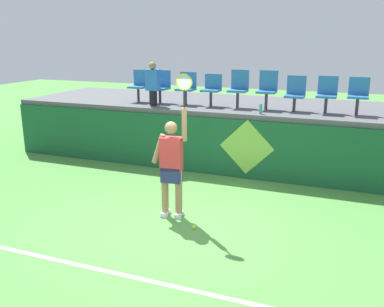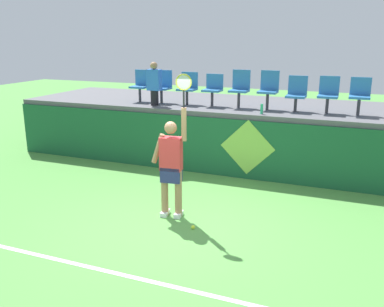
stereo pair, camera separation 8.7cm
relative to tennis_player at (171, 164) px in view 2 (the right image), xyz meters
The scene contains 18 objects.
ground_plane 1.10m from the tennis_player, 56.07° to the right, with size 40.00×40.00×0.00m, color #519342.
court_back_wall 2.66m from the tennis_player, 84.36° to the left, with size 11.92×0.20×1.37m, color #195633.
spectator_platform 4.20m from the tennis_player, 86.44° to the left, with size 11.92×3.17×0.12m, color #56565B.
court_baseline_stripe 2.31m from the tennis_player, 82.86° to the right, with size 10.73×0.08×0.01m, color white.
tennis_player is the anchor object (origin of this frame).
tennis_ball 1.17m from the tennis_player, 33.64° to the right, with size 0.07×0.07×0.07m, color #D1E533.
water_bottle 3.03m from the tennis_player, 70.93° to the left, with size 0.06×0.06×0.23m, color #26B272.
stadium_chair_0 4.38m from the tennis_player, 125.30° to the left, with size 0.44×0.42×0.84m.
stadium_chair_1 4.06m from the tennis_player, 117.68° to the left, with size 0.44×0.42×0.84m.
stadium_chair_2 3.78m from the tennis_player, 107.63° to the left, with size 0.44×0.42×0.82m.
stadium_chair_3 3.64m from the tennis_player, 97.01° to the left, with size 0.44×0.42×0.79m.
stadium_chair_4 3.65m from the tennis_player, 85.77° to the left, with size 0.44×0.42×0.91m.
stadium_chair_5 3.76m from the tennis_player, 74.60° to the left, with size 0.44×0.42×0.91m.
stadium_chair_6 3.96m from the tennis_player, 65.07° to the left, with size 0.44×0.42×0.81m.
stadium_chair_7 4.30m from the tennis_player, 56.30° to the left, with size 0.44×0.42×0.83m.
stadium_chair_8 4.70m from the tennis_player, 49.37° to the left, with size 0.44×0.42×0.82m.
spectator_0 3.68m from the tennis_player, 121.29° to the left, with size 0.34×0.20×1.08m.
wall_signage_mount 2.81m from the tennis_player, 73.59° to the left, with size 1.27×0.01×1.39m.
Camera 2 is at (2.72, -6.08, 3.18)m, focal length 39.17 mm.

